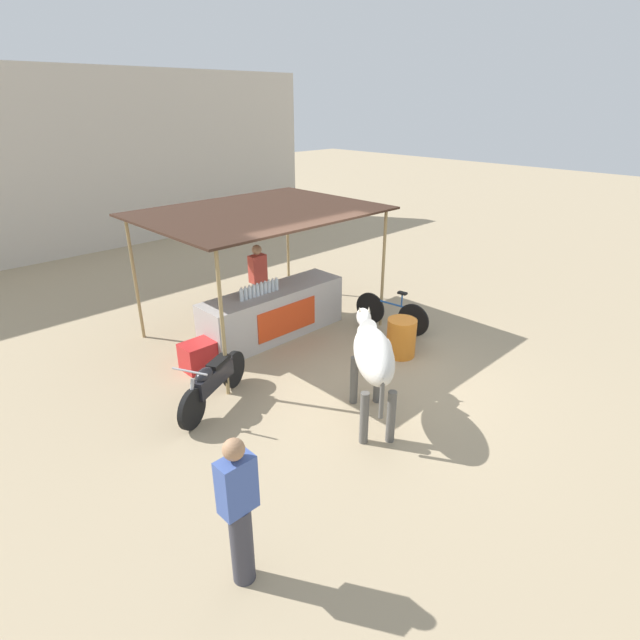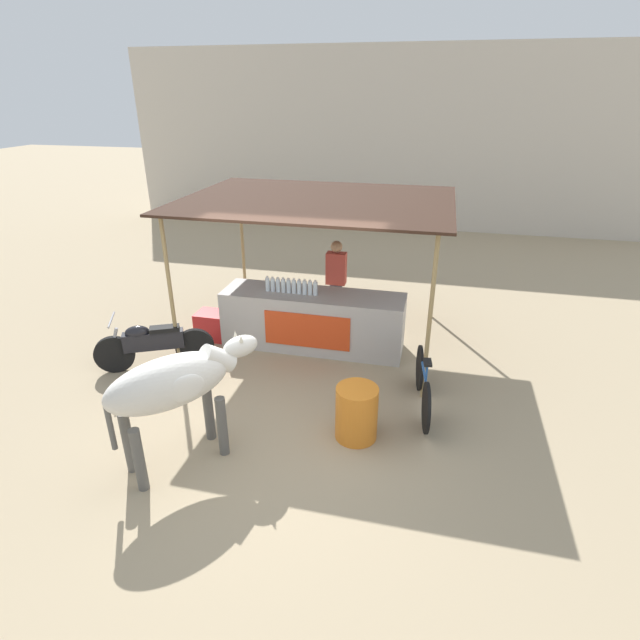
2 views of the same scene
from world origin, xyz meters
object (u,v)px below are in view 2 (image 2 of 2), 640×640
cow (175,385)px  motorcycle_parked (153,343)px  bicycle_leaning (423,386)px  water_barrel (357,413)px  vendor_behind_counter (336,285)px  cooler_box (215,325)px  stall_counter (313,320)px

cow → motorcycle_parked: (-1.46, 1.86, -0.61)m
cow → bicycle_leaning: bearing=33.0°
water_barrel → bicycle_leaning: size_ratio=0.43×
vendor_behind_counter → cow: size_ratio=1.01×
cooler_box → motorcycle_parked: size_ratio=0.36×
motorcycle_parked → cooler_box: bearing=67.9°
stall_counter → vendor_behind_counter: (0.23, 0.75, 0.37)m
stall_counter → vendor_behind_counter: 0.87m
stall_counter → water_barrel: stall_counter is taller
vendor_behind_counter → bicycle_leaning: vendor_behind_counter is taller
motorcycle_parked → bicycle_leaning: (4.12, -0.13, -0.08)m
stall_counter → bicycle_leaning: (1.89, -1.41, -0.13)m
bicycle_leaning → cooler_box: bearing=160.2°
cow → water_barrel: bearing=25.4°
cooler_box → cow: (0.98, -3.04, 0.79)m
water_barrel → stall_counter: bearing=116.6°
cow → motorcycle_parked: 2.44m
cooler_box → motorcycle_parked: 1.29m
cooler_box → cow: bearing=-72.2°
vendor_behind_counter → cooler_box: 2.24m
stall_counter → cow: bearing=-103.8°
water_barrel → motorcycle_parked: bearing=164.0°
vendor_behind_counter → motorcycle_parked: 3.22m
stall_counter → motorcycle_parked: size_ratio=1.81×
motorcycle_parked → cow: bearing=-51.9°
water_barrel → motorcycle_parked: motorcycle_parked is taller
stall_counter → water_barrel: size_ratio=4.26×
water_barrel → bicycle_leaning: bearing=47.3°
vendor_behind_counter → motorcycle_parked: size_ratio=1.00×
cow → cooler_box: bearing=107.8°
vendor_behind_counter → water_barrel: 3.16m
stall_counter → bicycle_leaning: bearing=-36.8°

